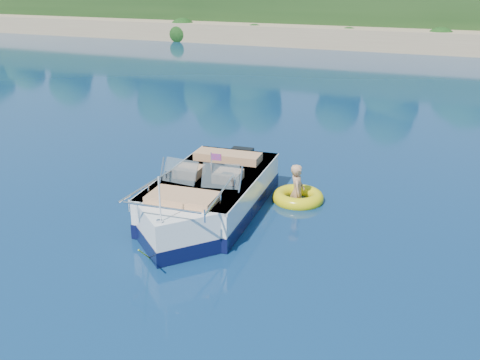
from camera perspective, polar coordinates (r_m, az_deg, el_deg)
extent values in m
plane|color=#0B274E|center=(8.52, -3.69, -16.32)|extent=(160.00, 160.00, 0.00)
cube|color=tan|center=(44.37, 19.61, 13.74)|extent=(170.00, 8.00, 2.00)
cube|color=black|center=(71.20, 21.55, 16.20)|extent=(170.00, 56.00, 6.00)
cylinder|color=black|center=(51.13, -1.29, 18.62)|extent=(0.44, 0.44, 3.20)
cylinder|color=black|center=(48.15, 20.45, 17.49)|extent=(0.44, 0.44, 3.60)
cube|color=white|center=(12.55, -2.89, -1.74)|extent=(2.42, 4.12, 1.10)
cube|color=white|center=(10.98, -6.43, -5.32)|extent=(2.09, 2.09, 1.10)
cube|color=#0B0F33|center=(12.61, -2.87, -2.38)|extent=(2.46, 4.17, 0.31)
cube|color=#0B0F33|center=(11.05, -6.40, -6.02)|extent=(2.13, 2.13, 0.31)
cube|color=tan|center=(12.70, -2.40, 0.06)|extent=(1.90, 2.90, 0.10)
cube|color=white|center=(12.36, -2.93, 0.48)|extent=(2.46, 4.13, 0.06)
cube|color=black|center=(14.44, 0.21, 1.58)|extent=(0.61, 0.41, 0.94)
cube|color=#8C9EA5|center=(11.79, -6.38, 0.93)|extent=(0.83, 0.32, 0.51)
cube|color=#8C9EA5|center=(11.45, -2.08, 0.43)|extent=(0.86, 0.45, 0.51)
cube|color=tan|center=(12.29, -5.43, 0.45)|extent=(0.62, 0.62, 0.42)
cube|color=tan|center=(11.96, -1.28, -0.05)|extent=(0.62, 0.62, 0.42)
cube|color=tan|center=(13.27, -1.30, 2.11)|extent=(1.68, 0.71, 0.40)
cube|color=tan|center=(10.92, -6.11, -2.39)|extent=(1.44, 0.90, 0.36)
cylinder|color=white|center=(9.92, -8.56, -2.06)|extent=(0.03, 0.03, 0.89)
cube|color=red|center=(11.34, -2.56, 2.46)|extent=(0.23, 0.04, 0.15)
cube|color=silver|center=(10.04, -8.57, -4.35)|extent=(0.11, 0.07, 0.05)
cylinder|color=#CFDB17|center=(10.06, -10.15, -7.81)|extent=(0.50, 1.04, 0.80)
torus|color=yellow|center=(13.15, 6.19, -1.87)|extent=(1.36, 1.36, 0.33)
torus|color=#B4090F|center=(13.14, 6.20, -1.81)|extent=(1.12, 1.12, 0.11)
imported|color=tan|center=(13.14, 6.05, -2.27)|extent=(0.59, 0.86, 1.55)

